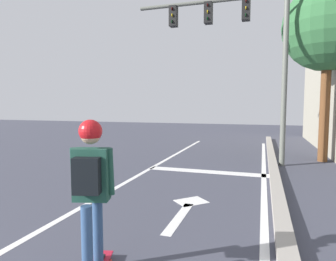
{
  "coord_description": "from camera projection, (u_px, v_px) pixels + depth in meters",
  "views": [
    {
      "loc": [
        2.61,
        1.42,
        1.82
      ],
      "look_at": [
        0.78,
        7.08,
        1.31
      ],
      "focal_mm": 31.4,
      "sensor_mm": 36.0,
      "label": 1
    }
  ],
  "objects": [
    {
      "name": "lane_line_center",
      "position": [
        88.0,
        204.0,
        5.43
      ],
      "size": [
        0.12,
        20.0,
        0.01
      ],
      "primitive_type": "cube",
      "color": "white",
      "rests_on": "ground"
    },
    {
      "name": "lane_line_curbside",
      "position": [
        264.0,
        225.0,
        4.48
      ],
      "size": [
        0.12,
        20.0,
        0.01
      ],
      "primitive_type": "cube",
      "color": "white",
      "rests_on": "ground"
    },
    {
      "name": "stop_bar",
      "position": [
        207.0,
        172.0,
        8.05
      ],
      "size": [
        3.26,
        0.4,
        0.01
      ],
      "primitive_type": "cube",
      "color": "white",
      "rests_on": "ground"
    },
    {
      "name": "lane_arrow_stem",
      "position": [
        179.0,
        218.0,
        4.75
      ],
      "size": [
        0.16,
        1.4,
        0.01
      ],
      "primitive_type": "cube",
      "color": "white",
      "rests_on": "ground"
    },
    {
      "name": "lane_arrow_head",
      "position": [
        191.0,
        201.0,
        5.56
      ],
      "size": [
        0.71,
        0.71,
        0.01
      ],
      "primitive_type": "cube",
      "rotation": [
        0.0,
        0.0,
        0.79
      ],
      "color": "white",
      "rests_on": "ground"
    },
    {
      "name": "curb_strip",
      "position": [
        282.0,
        222.0,
        4.4
      ],
      "size": [
        0.24,
        24.0,
        0.14
      ],
      "primitive_type": "cube",
      "color": "#A0998F",
      "rests_on": "ground"
    },
    {
      "name": "skater",
      "position": [
        91.0,
        178.0,
        2.98
      ],
      "size": [
        0.43,
        0.6,
        1.6
      ],
      "color": "#304E77",
      "rests_on": "skateboard"
    },
    {
      "name": "traffic_signal_mast",
      "position": [
        239.0,
        36.0,
        8.93
      ],
      "size": [
        4.64,
        0.34,
        5.36
      ],
      "color": "#5E6158",
      "rests_on": "ground"
    },
    {
      "name": "roadside_tree",
      "position": [
        328.0,
        27.0,
        9.18
      ],
      "size": [
        2.78,
        2.78,
        5.68
      ],
      "color": "brown",
      "rests_on": "ground"
    }
  ]
}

